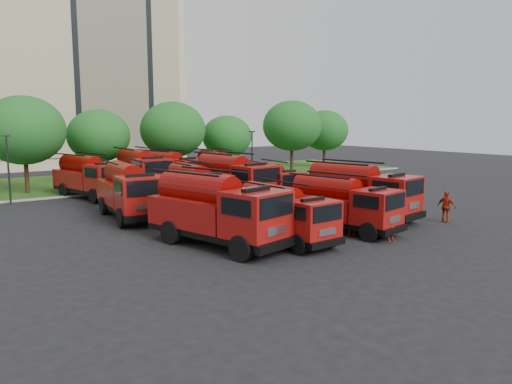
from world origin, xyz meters
TOP-DOWN VIEW (x-y plane):
  - ground at (0.00, 0.00)m, footprint 140.00×140.00m
  - lawn at (0.00, 26.00)m, footprint 70.00×16.00m
  - curb at (0.00, 17.90)m, footprint 70.00×0.30m
  - apartment_building at (2.00, 47.94)m, footprint 30.00×14.18m
  - tree_2 at (-8.00, 21.50)m, footprint 6.72×6.72m
  - tree_3 at (-1.00, 24.00)m, footprint 5.88×5.88m
  - tree_4 at (6.00, 22.50)m, footprint 6.55×6.55m
  - tree_5 at (13.00, 23.50)m, footprint 5.46×5.46m
  - tree_6 at (21.00, 22.00)m, footprint 6.89×6.89m
  - tree_7 at (28.00, 24.00)m, footprint 6.05×6.05m
  - lamp_post_0 at (-10.00, 17.20)m, footprint 0.60×0.25m
  - lamp_post_1 at (12.00, 17.20)m, footprint 0.60×0.25m
  - fire_truck_0 at (-3.78, -2.48)m, footprint 4.51×8.29m
  - fire_truck_1 at (-0.56, -3.79)m, footprint 2.59×6.48m
  - fire_truck_2 at (3.65, -3.72)m, footprint 3.57×7.02m
  - fire_truck_3 at (7.13, -1.76)m, footprint 4.05×7.95m
  - fire_truck_4 at (-4.66, 6.88)m, footprint 3.43×7.86m
  - fire_truck_5 at (0.16, 6.98)m, footprint 2.72×7.01m
  - fire_truck_6 at (3.65, 7.65)m, footprint 3.41×8.19m
  - fire_truck_7 at (6.41, 6.56)m, footprint 2.98×6.75m
  - fire_truck_8 at (-4.30, 16.56)m, footprint 4.21×7.83m
  - fire_truck_9 at (0.32, 17.19)m, footprint 3.02×8.05m
  - fire_truck_10 at (2.95, 17.02)m, footprint 4.21×7.90m
  - fire_truck_11 at (7.64, 16.54)m, footprint 3.48×7.61m
  - firefighter_0 at (4.19, -6.85)m, footprint 0.60×0.45m
  - firefighter_1 at (3.30, -5.05)m, footprint 0.81×0.51m
  - firefighter_2 at (10.63, -5.67)m, footprint 0.86×1.25m
  - firefighter_3 at (10.21, -3.24)m, footprint 1.12×0.74m
  - firefighter_4 at (-1.37, 1.08)m, footprint 0.94×0.90m
  - firefighter_5 at (9.26, 2.89)m, footprint 1.93×1.63m

SIDE VIEW (x-z plane):
  - ground at x=0.00m, z-range 0.00..0.00m
  - firefighter_0 at x=4.19m, z-range -0.80..0.80m
  - firefighter_1 at x=3.30m, z-range -0.78..0.78m
  - firefighter_2 at x=10.63m, z-range -0.97..0.97m
  - firefighter_3 at x=10.21m, z-range -0.80..0.80m
  - firefighter_4 at x=-1.37m, z-range -0.81..0.81m
  - firefighter_5 at x=9.26m, z-range -0.97..0.97m
  - lawn at x=0.00m, z-range 0.00..0.12m
  - curb at x=0.00m, z-range 0.00..0.14m
  - fire_truck_1 at x=-0.56m, z-range 0.01..2.91m
  - fire_truck_7 at x=6.41m, z-range 0.01..2.99m
  - fire_truck_2 at x=3.65m, z-range 0.01..3.06m
  - fire_truck_5 at x=0.16m, z-range 0.01..3.17m
  - fire_truck_11 at x=7.64m, z-range 0.01..3.35m
  - fire_truck_8 at x=-4.30m, z-range 0.01..3.40m
  - fire_truck_10 at x=2.95m, z-range 0.01..3.43m
  - fire_truck_3 at x=7.13m, z-range 0.01..3.47m
  - fire_truck_4 at x=-4.66m, z-range 0.01..3.48m
  - fire_truck_0 at x=-3.78m, z-range 0.01..3.60m
  - fire_truck_6 at x=3.65m, z-range 0.01..3.65m
  - fire_truck_9 at x=0.32m, z-range 0.01..3.66m
  - lamp_post_0 at x=-10.00m, z-range 0.34..5.45m
  - lamp_post_1 at x=12.00m, z-range 0.34..5.45m
  - tree_5 at x=13.00m, z-range 1.01..7.69m
  - tree_3 at x=-1.00m, z-range 1.09..8.28m
  - tree_7 at x=28.00m, z-range 1.12..8.52m
  - tree_4 at x=6.00m, z-range 1.21..9.23m
  - tree_2 at x=-8.00m, z-range 1.25..9.46m
  - tree_6 at x=21.00m, z-range 1.28..9.70m
  - apartment_building at x=2.00m, z-range 0.00..25.00m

